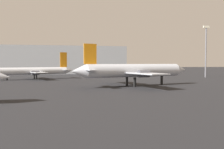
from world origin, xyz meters
The scene contains 4 objects.
airplane_distant centered at (12.53, 46.55, 3.65)m, with size 30.72×23.01×9.50m.
airplane_far_left centered at (-13.58, 76.11, 2.80)m, with size 27.93×17.82×9.20m.
light_mast_right centered at (48.92, 74.37, 10.94)m, with size 2.40×0.50×19.36m.
terminal_building centered at (-11.59, 124.25, 6.99)m, with size 79.84×24.61×13.97m, color #999EA3.
Camera 1 is at (-3.87, -7.65, 5.39)m, focal length 38.77 mm.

